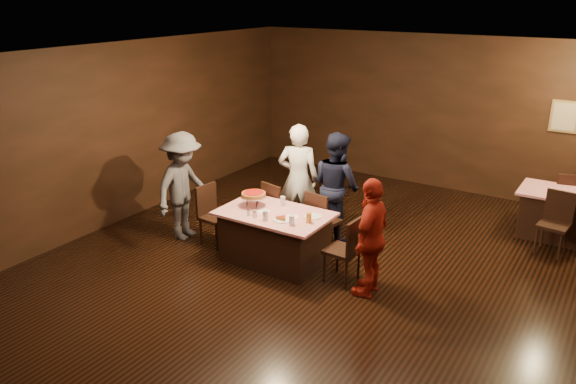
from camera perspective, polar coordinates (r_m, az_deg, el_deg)
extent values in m
plane|color=black|center=(7.62, 2.28, -9.92)|extent=(10.00, 10.00, 0.00)
cube|color=silver|center=(6.65, 2.64, 13.10)|extent=(8.00, 10.00, 0.04)
cube|color=black|center=(11.46, 15.18, 7.72)|extent=(8.00, 0.04, 3.00)
cube|color=black|center=(9.55, -18.91, 4.97)|extent=(0.04, 10.00, 3.00)
cube|color=tan|center=(10.96, 26.27, 6.90)|extent=(0.46, 0.03, 0.56)
cube|color=beige|center=(10.94, 26.25, 6.87)|extent=(0.38, 0.01, 0.48)
cube|color=#A70B12|center=(8.20, -1.36, -4.60)|extent=(1.60, 1.00, 0.77)
cube|color=#B10B1C|center=(9.99, 25.91, -2.09)|extent=(1.30, 0.90, 0.77)
cube|color=black|center=(8.94, -0.84, -1.82)|extent=(0.51, 0.51, 0.95)
cube|color=black|center=(8.57, 3.65, -2.87)|extent=(0.49, 0.49, 0.95)
cube|color=black|center=(8.78, -7.36, -2.43)|extent=(0.46, 0.46, 0.95)
cube|color=black|center=(7.66, 5.53, -5.79)|extent=(0.45, 0.45, 0.95)
cube|color=black|center=(9.31, 25.41, -2.96)|extent=(0.46, 0.46, 0.95)
cube|color=black|center=(10.53, 26.42, -0.58)|extent=(0.51, 0.51, 0.95)
imported|color=silver|center=(9.05, 1.05, 1.35)|extent=(0.77, 0.65, 1.81)
imported|color=black|center=(8.87, 4.95, 0.63)|extent=(1.04, 0.94, 1.73)
imported|color=#4F4E53|center=(8.97, -10.64, 0.58)|extent=(0.69, 1.15, 1.74)
imported|color=#A42012|center=(7.28, 8.45, -4.57)|extent=(0.46, 0.96, 1.59)
cylinder|color=black|center=(8.35, -3.10, -0.75)|extent=(0.01, 0.01, 0.15)
cylinder|color=black|center=(8.28, -4.19, -0.94)|extent=(0.01, 0.01, 0.15)
cylinder|color=black|center=(8.19, -3.21, -1.17)|extent=(0.01, 0.01, 0.15)
cylinder|color=silver|center=(8.25, -3.51, -0.43)|extent=(0.38, 0.38, 0.01)
cylinder|color=#B27233|center=(8.24, -3.52, -0.24)|extent=(0.35, 0.35, 0.05)
cylinder|color=#A5140C|center=(8.23, -3.52, -0.05)|extent=(0.30, 0.30, 0.01)
cylinder|color=white|center=(7.78, -0.58, -2.84)|extent=(0.25, 0.25, 0.01)
cylinder|color=#B27233|center=(7.77, -0.59, -2.66)|extent=(0.18, 0.18, 0.04)
cylinder|color=#A5140C|center=(7.76, -0.59, -2.50)|extent=(0.14, 0.14, 0.01)
cylinder|color=white|center=(7.90, 2.55, -2.51)|extent=(0.25, 0.25, 0.01)
cylinder|color=silver|center=(7.77, -2.31, -2.40)|extent=(0.08, 0.08, 0.14)
cylinder|color=silver|center=(7.60, 0.39, -2.89)|extent=(0.08, 0.08, 0.14)
cylinder|color=#BF7F26|center=(7.69, 2.13, -2.63)|extent=(0.08, 0.08, 0.14)
cylinder|color=silver|center=(8.28, -0.53, -0.93)|extent=(0.08, 0.08, 0.14)
cylinder|color=silver|center=(7.94, -3.47, -2.14)|extent=(0.04, 0.04, 0.08)
cylinder|color=silver|center=(7.92, -3.47, -1.84)|extent=(0.05, 0.05, 0.02)
cylinder|color=silver|center=(7.87, -3.32, -2.35)|extent=(0.04, 0.04, 0.08)
cylinder|color=silver|center=(7.85, -3.33, -2.04)|extent=(0.05, 0.05, 0.02)
cylinder|color=silver|center=(7.94, -4.03, -2.17)|extent=(0.04, 0.04, 0.08)
cylinder|color=silver|center=(7.92, -4.04, -1.87)|extent=(0.05, 0.05, 0.02)
cube|color=white|center=(7.90, 0.43, -2.52)|extent=(0.19, 0.19, 0.01)
cube|color=white|center=(8.09, -2.46, -1.98)|extent=(0.21, 0.21, 0.01)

